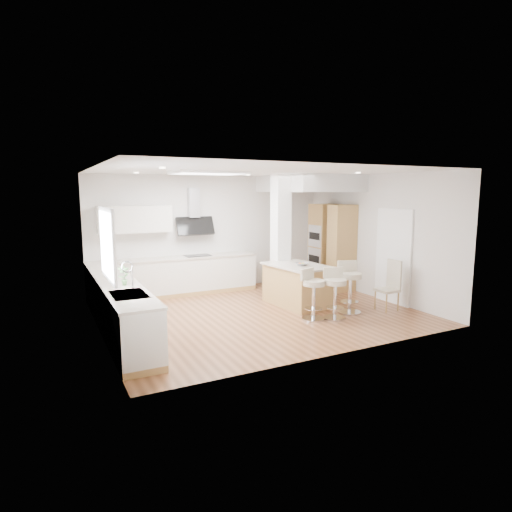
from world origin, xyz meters
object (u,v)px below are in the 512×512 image
peninsula (297,285)px  dining_chair (391,283)px  bar_stool_b (335,290)px  bar_stool_c (350,284)px  bar_stool_a (313,291)px

peninsula → dining_chair: (1.50, -1.19, 0.11)m
bar_stool_b → bar_stool_c: bearing=40.9°
bar_stool_a → dining_chair: bearing=-25.0°
bar_stool_b → dining_chair: size_ratio=0.95×
peninsula → bar_stool_c: 1.17m
bar_stool_b → bar_stool_c: size_ratio=0.94×
bar_stool_c → bar_stool_b: bearing=-143.1°
bar_stool_b → bar_stool_c: 0.54m
dining_chair → bar_stool_a: bearing=174.7°
bar_stool_a → bar_stool_b: bearing=-38.5°
bar_stool_a → bar_stool_b: size_ratio=0.99×
bar_stool_a → dining_chair: 1.82m
peninsula → bar_stool_a: size_ratio=1.58×
bar_stool_b → bar_stool_a: bearing=-177.5°
bar_stool_b → peninsula: bearing=115.5°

